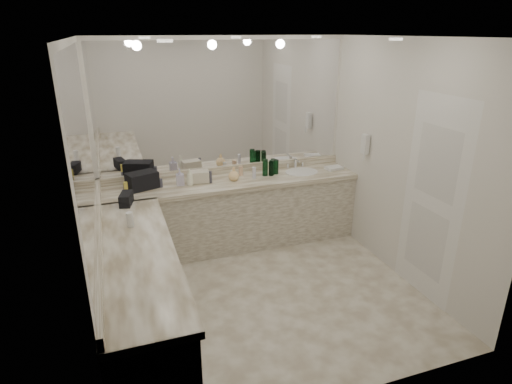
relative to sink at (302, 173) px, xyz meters
name	(u,v)px	position (x,y,z in m)	size (l,w,h in m)	color
floor	(265,293)	(-0.95, -1.20, -0.90)	(3.20, 3.20, 0.00)	beige
ceiling	(268,37)	(-0.95, -1.20, 1.71)	(3.20, 3.20, 0.00)	white
wall_back	(225,143)	(-0.95, 0.30, 0.41)	(3.20, 0.02, 2.60)	silver
wall_left	(91,199)	(-2.55, -1.20, 0.41)	(0.02, 3.00, 2.60)	silver
wall_right	(404,163)	(0.65, -1.20, 0.41)	(0.02, 3.00, 2.60)	silver
vanity_back_base	(233,215)	(-0.95, 0.00, -0.48)	(3.20, 0.60, 0.84)	beige
vanity_back_top	(233,182)	(-0.95, -0.01, -0.03)	(3.20, 0.64, 0.06)	silver
vanity_left_base	(140,299)	(-2.25, -1.50, -0.48)	(0.60, 2.40, 0.84)	beige
vanity_left_top	(137,254)	(-2.24, -1.50, -0.03)	(0.64, 2.42, 0.06)	silver
backsplash_back	(226,170)	(-0.95, 0.28, 0.05)	(3.20, 0.04, 0.10)	silver
backsplash_left	(99,236)	(-2.53, -1.20, 0.05)	(0.04, 3.00, 0.10)	silver
mirror_back	(225,106)	(-0.95, 0.29, 0.88)	(3.12, 0.01, 1.55)	white
mirror_left	(85,145)	(-2.54, -1.20, 0.88)	(0.01, 2.92, 1.55)	white
sink	(302,173)	(0.00, 0.00, 0.00)	(0.44, 0.44, 0.03)	white
faucet	(295,163)	(0.00, 0.21, 0.07)	(0.24, 0.16, 0.14)	silver
wall_phone	(365,144)	(0.61, -0.50, 0.46)	(0.06, 0.10, 0.24)	white
door	(432,201)	(0.64, -1.70, 0.16)	(0.02, 0.82, 2.10)	white
black_toiletry_bag	(142,181)	(-2.04, 0.05, 0.10)	(0.34, 0.22, 0.20)	black
black_bag_spill	(126,199)	(-2.25, -0.40, 0.07)	(0.11, 0.25, 0.13)	black
cream_cosmetic_case	(199,177)	(-1.36, 0.05, 0.07)	(0.24, 0.15, 0.14)	beige
hand_towel	(334,168)	(0.46, -0.03, 0.02)	(0.22, 0.15, 0.04)	white
lotion_left	(130,219)	(-2.25, -0.99, 0.08)	(0.07, 0.07, 0.15)	white
soap_bottle_a	(190,177)	(-1.49, -0.02, 0.11)	(0.08, 0.08, 0.20)	white
soap_bottle_b	(180,177)	(-1.60, 0.03, 0.11)	(0.09, 0.09, 0.21)	silver
soap_bottle_c	(234,174)	(-0.94, -0.03, 0.09)	(0.14, 0.14, 0.17)	#FFD38C
green_bottle_0	(272,168)	(-0.41, 0.03, 0.10)	(0.06, 0.06, 0.19)	#0F441E
green_bottle_1	(273,166)	(-0.36, 0.11, 0.10)	(0.06, 0.06, 0.19)	#0F441E
green_bottle_2	(276,167)	(-0.34, 0.05, 0.10)	(0.06, 0.06, 0.19)	#0F441E
green_bottle_3	(271,169)	(-0.43, 0.01, 0.10)	(0.07, 0.07, 0.18)	#0F441E
green_bottle_4	(265,167)	(-0.50, 0.03, 0.11)	(0.07, 0.07, 0.22)	#0F441E
amenity_bottle_0	(233,174)	(-0.92, 0.09, 0.05)	(0.05, 0.05, 0.09)	white
amenity_bottle_1	(126,188)	(-2.23, -0.07, 0.08)	(0.05, 0.05, 0.14)	#F2D84C
amenity_bottle_2	(254,173)	(-0.67, -0.03, 0.08)	(0.05, 0.05, 0.15)	silver
amenity_bottle_3	(181,181)	(-1.60, 0.01, 0.06)	(0.05, 0.05, 0.10)	#F2D84C
amenity_bottle_4	(126,187)	(-2.23, 0.06, 0.04)	(0.06, 0.06, 0.08)	#3F3F4C
amenity_bottle_5	(241,171)	(-0.80, 0.14, 0.07)	(0.06, 0.06, 0.12)	#E0B28C
amenity_bottle_6	(161,183)	(-1.83, 0.03, 0.06)	(0.04, 0.04, 0.10)	#3F3F4C
amenity_bottle_7	(210,177)	(-1.23, -0.02, 0.08)	(0.04, 0.04, 0.15)	#3F3F4C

